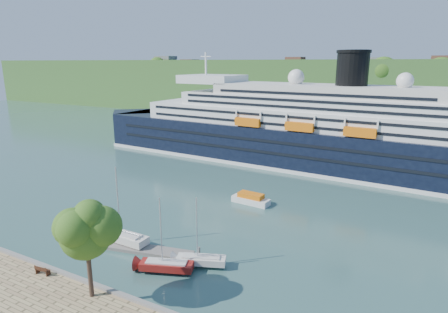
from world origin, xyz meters
TOP-DOWN VIEW (x-y plane):
  - ground at (0.00, 0.00)m, footprint 400.00×400.00m
  - far_hillside at (0.00, 145.00)m, footprint 400.00×50.00m
  - quay_coping at (0.00, -0.20)m, footprint 220.00×0.50m
  - cruise_ship at (4.61, 58.21)m, footprint 114.23×22.62m
  - park_bench at (-3.75, -1.20)m, footprint 1.81×0.93m
  - promenade_tree at (3.79, -1.50)m, footprint 6.44×6.44m
  - floating_pontoon at (-1.39, 8.74)m, footprint 18.14×5.86m
  - sailboat_white_near at (-2.22, 9.43)m, footprint 7.74×2.26m
  - sailboat_red at (6.73, 6.56)m, footprint 6.82×4.04m
  - sailboat_white_far at (9.49, 9.51)m, footprint 6.46×3.93m
  - tender_launch at (6.39, 30.51)m, footprint 6.64×2.78m

SIDE VIEW (x-z plane):
  - ground at x=0.00m, z-range 0.00..0.00m
  - floating_pontoon at x=-1.39m, z-range 0.00..0.40m
  - tender_launch at x=6.39m, z-range 0.00..1.79m
  - quay_coping at x=0.00m, z-range 1.00..1.30m
  - park_bench at x=-3.75m, z-range 1.00..2.11m
  - sailboat_white_far at x=9.49m, z-range 0.00..8.08m
  - sailboat_red at x=6.73m, z-range 0.00..8.52m
  - sailboat_white_near at x=-2.22m, z-range 0.00..9.95m
  - promenade_tree at x=3.79m, z-range 1.00..11.66m
  - far_hillside at x=0.00m, z-range 0.00..24.00m
  - cruise_ship at x=4.61m, z-range 0.00..25.49m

